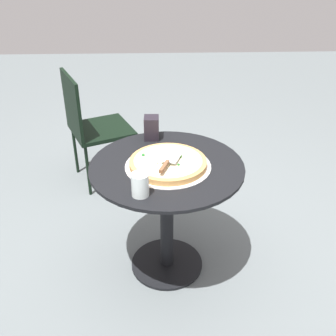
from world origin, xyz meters
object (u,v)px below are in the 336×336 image
pizza_server (167,162)px  pizza_on_tray (168,163)px  patio_table (167,196)px  drinking_cup (140,185)px  patio_chair_far (90,122)px  napkin_dispenser (152,128)px

pizza_server → pizza_on_tray: bearing=-4.4°
pizza_on_tray → pizza_server: (-0.06, 0.00, 0.04)m
patio_table → drinking_cup: drinking_cup is taller
pizza_server → patio_chair_far: 1.24m
napkin_dispenser → drinking_cup: bearing=176.5°
pizza_server → drinking_cup: (-0.20, 0.13, -0.00)m
patio_table → napkin_dispenser: size_ratio=6.04×
drinking_cup → patio_chair_far: patio_chair_far is taller
patio_chair_far → pizza_on_tray: bearing=-151.2°
patio_table → patio_chair_far: size_ratio=0.92×
drinking_cup → patio_chair_far: 1.37m
patio_table → patio_chair_far: bearing=28.9°
patio_chair_far → drinking_cup: bearing=-161.8°
pizza_on_tray → napkin_dispenser: 0.35m
pizza_on_tray → patio_chair_far: patio_chair_far is taller
napkin_dispenser → patio_chair_far: 0.88m
patio_table → napkin_dispenser: napkin_dispenser is taller
patio_table → pizza_on_tray: 0.22m
pizza_on_tray → pizza_server: bearing=175.6°
napkin_dispenser → patio_chair_far: (0.69, 0.48, -0.26)m
pizza_server → patio_chair_far: patio_chair_far is taller
napkin_dispenser → patio_table: bearing=-164.4°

